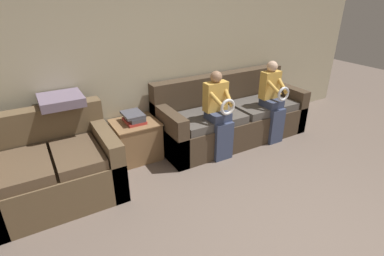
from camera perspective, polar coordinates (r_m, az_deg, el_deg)
wall_back at (r=4.24m, az=-4.45°, el=13.88°), size 7.21×0.06×2.55m
couch_main at (r=4.55m, az=7.30°, el=2.08°), size 2.27×0.86×0.93m
couch_side at (r=3.59m, az=-24.83°, el=-7.10°), size 1.30×0.97×0.92m
child_left_seated at (r=3.91m, az=5.16°, el=2.91°), size 0.32×0.37×1.16m
child_right_seated at (r=4.49m, az=15.16°, el=5.32°), size 0.29×0.37×1.18m
side_shelf at (r=4.06m, az=-10.57°, el=-2.15°), size 0.58×0.52×0.52m
book_stack at (r=3.93m, az=-10.97°, el=2.00°), size 0.25×0.32×0.13m
throw_pillow at (r=3.65m, az=-23.68°, el=4.92°), size 0.46×0.46×0.10m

